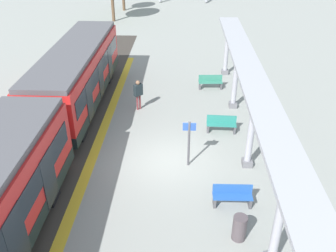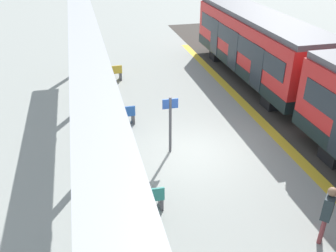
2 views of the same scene
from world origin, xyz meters
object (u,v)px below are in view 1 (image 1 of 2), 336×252
train_far_carriage (78,76)px  canopy_pillar_third (251,129)px  canopy_pillar_second (279,220)px  canopy_pillar_fifth (227,48)px  platform_info_sign (189,139)px  bench_mid_platform (221,124)px  canopy_pillar_fourth (236,77)px  bench_near_end (232,195)px  bench_far_end (210,82)px  trash_bin (239,228)px  passenger_waiting_near_edge (138,92)px

train_far_carriage → canopy_pillar_third: bearing=-32.3°
canopy_pillar_second → canopy_pillar_fifth: (0.00, 16.00, 0.00)m
platform_info_sign → bench_mid_platform: bearing=60.2°
canopy_pillar_fourth → canopy_pillar_third: bearing=-90.0°
bench_near_end → bench_far_end: bearing=91.1°
trash_bin → bench_mid_platform: bearing=90.1°
platform_info_sign → passenger_waiting_near_edge: bearing=118.1°
trash_bin → passenger_waiting_near_edge: (-4.49, 9.44, 0.62)m
canopy_pillar_third → bench_near_end: (-0.95, -2.55, -1.41)m
train_far_carriage → bench_far_end: train_far_carriage is taller
canopy_pillar_fourth → bench_far_end: canopy_pillar_fourth is taller
canopy_pillar_third → bench_mid_platform: (-0.91, 2.91, -1.41)m
train_far_carriage → canopy_pillar_fourth: size_ratio=3.05×
bench_far_end → platform_info_sign: bearing=-99.8°
train_far_carriage → canopy_pillar_fourth: bearing=0.8°
canopy_pillar_second → canopy_pillar_fifth: same height
canopy_pillar_second → bench_mid_platform: 8.33m
canopy_pillar_fourth → bench_near_end: (-0.95, -8.23, -1.41)m
canopy_pillar_third → passenger_waiting_near_edge: bearing=136.1°
canopy_pillar_second → canopy_pillar_third: same height
canopy_pillar_fifth → bench_near_end: size_ratio=2.43×
bench_far_end → trash_bin: 12.54m
train_far_carriage → bench_near_end: train_far_carriage is taller
bench_near_end → bench_mid_platform: (0.04, 5.46, 0.00)m
canopy_pillar_second → trash_bin: canopy_pillar_second is taller
canopy_pillar_third → trash_bin: canopy_pillar_third is taller
canopy_pillar_second → canopy_pillar_third: size_ratio=1.00×
canopy_pillar_second → bench_near_end: canopy_pillar_second is taller
canopy_pillar_third → canopy_pillar_fifth: size_ratio=1.00×
canopy_pillar_second → canopy_pillar_fourth: size_ratio=1.00×
canopy_pillar_second → platform_info_sign: bearing=116.6°
train_far_carriage → bench_mid_platform: size_ratio=7.36×
bench_mid_platform → canopy_pillar_fifth: bearing=83.4°
train_far_carriage → bench_far_end: size_ratio=7.34×
platform_info_sign → canopy_pillar_fifth: bearing=76.5°
bench_mid_platform → platform_info_sign: bearing=-119.8°
passenger_waiting_near_edge → bench_near_end: bearing=-60.1°
canopy_pillar_third → train_far_carriage: bearing=147.7°
canopy_pillar_fifth → bench_mid_platform: canopy_pillar_fifth is taller
canopy_pillar_fourth → platform_info_sign: 6.31m
canopy_pillar_fifth → trash_bin: size_ratio=3.80×
canopy_pillar_fourth → canopy_pillar_fifth: bearing=90.0°
canopy_pillar_fourth → platform_info_sign: (-2.60, -5.73, -0.53)m
canopy_pillar_fifth → passenger_waiting_near_edge: size_ratio=2.07×
train_far_carriage → passenger_waiting_near_edge: (3.42, -0.38, -0.72)m
canopy_pillar_second → canopy_pillar_third: bearing=90.0°
platform_info_sign → passenger_waiting_near_edge: (-2.79, 5.24, -0.22)m
bench_mid_platform → train_far_carriage: bearing=161.4°
canopy_pillar_third → canopy_pillar_fifth: (0.00, 10.76, 0.00)m
canopy_pillar_fourth → bench_mid_platform: bearing=-108.2°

